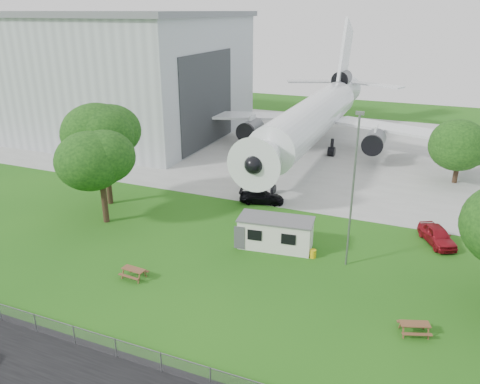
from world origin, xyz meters
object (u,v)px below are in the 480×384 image
at_px(hangar, 99,72).
at_px(picnic_east, 413,334).
at_px(site_cabin, 276,233).
at_px(airliner, 315,115).
at_px(picnic_west, 134,278).

height_order(hangar, picnic_east, hangar).
bearing_deg(site_cabin, picnic_east, -33.22).
height_order(airliner, site_cabin, airliner).
relative_size(hangar, picnic_east, 23.89).
bearing_deg(picnic_west, site_cabin, 50.76).
distance_m(hangar, picnic_west, 50.41).
bearing_deg(picnic_west, picnic_east, 7.42).
relative_size(airliner, site_cabin, 6.93).
bearing_deg(picnic_east, airliner, 94.00).
relative_size(site_cabin, picnic_east, 3.83).
bearing_deg(airliner, hangar, 179.78).
bearing_deg(airliner, picnic_east, -66.81).
distance_m(airliner, site_cabin, 29.58).
bearing_deg(picnic_east, site_cabin, 127.59).
relative_size(hangar, site_cabin, 6.24).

